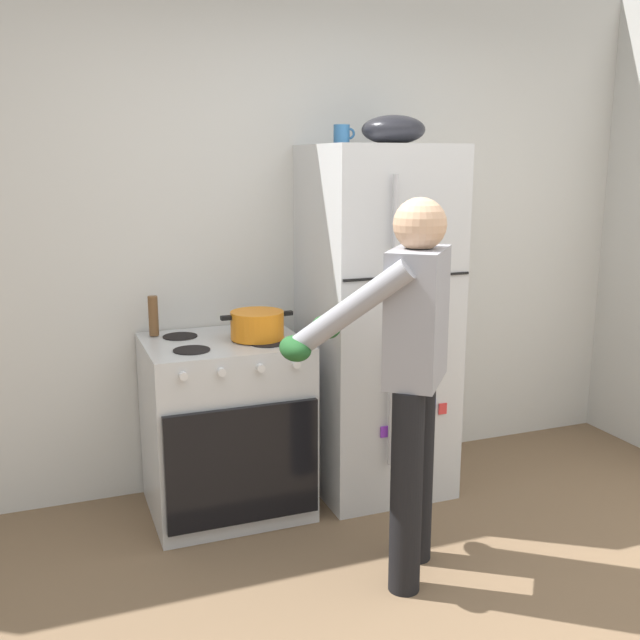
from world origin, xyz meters
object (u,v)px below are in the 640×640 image
object	(u,v)px
stove_range	(226,427)
pepper_mill	(153,316)
mixing_bowl	(393,130)
refrigerator	(376,322)
coffee_mug	(342,134)
person_cook	(406,356)
red_pot	(257,325)

from	to	relation	value
stove_range	pepper_mill	size ratio (longest dim) A/B	4.49
stove_range	mixing_bowl	bearing A→B (deg)	0.66
refrigerator	coffee_mug	bearing A→B (deg)	164.17
mixing_bowl	coffee_mug	bearing A→B (deg)	169.01
mixing_bowl	refrigerator	bearing A→B (deg)	-179.78
refrigerator	coffee_mug	world-z (taller)	coffee_mug
stove_range	person_cook	xyz separation A→B (m)	(0.55, -0.84, 0.52)
mixing_bowl	red_pot	bearing A→B (deg)	-176.13
stove_range	refrigerator	bearing A→B (deg)	0.70
refrigerator	coffee_mug	size ratio (longest dim) A/B	16.20
coffee_mug	stove_range	bearing A→B (deg)	-174.63
refrigerator	coffee_mug	xyz separation A→B (m)	(-0.18, 0.05, 0.95)
red_pot	mixing_bowl	distance (m)	1.19
refrigerator	red_pot	world-z (taller)	refrigerator
stove_range	person_cook	size ratio (longest dim) A/B	0.55
stove_range	person_cook	bearing A→B (deg)	-56.74
pepper_mill	red_pot	bearing A→B (deg)	-28.52
person_cook	red_pot	distance (m)	0.89
coffee_mug	mixing_bowl	distance (m)	0.26
stove_range	mixing_bowl	size ratio (longest dim) A/B	2.78
red_pot	mixing_bowl	size ratio (longest dim) A/B	1.13
person_cook	coffee_mug	world-z (taller)	coffee_mug
stove_range	mixing_bowl	xyz separation A→B (m)	(0.90, 0.01, 1.45)
mixing_bowl	person_cook	bearing A→B (deg)	-112.27
person_cook	red_pot	bearing A→B (deg)	116.05
person_cook	pepper_mill	world-z (taller)	person_cook
pepper_mill	mixing_bowl	distance (m)	1.51
stove_range	red_pot	bearing A→B (deg)	-13.92
person_cook	coffee_mug	xyz separation A→B (m)	(0.09, 0.90, 0.90)
red_pot	mixing_bowl	bearing A→B (deg)	3.87
stove_range	mixing_bowl	distance (m)	1.70
refrigerator	person_cook	distance (m)	0.89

